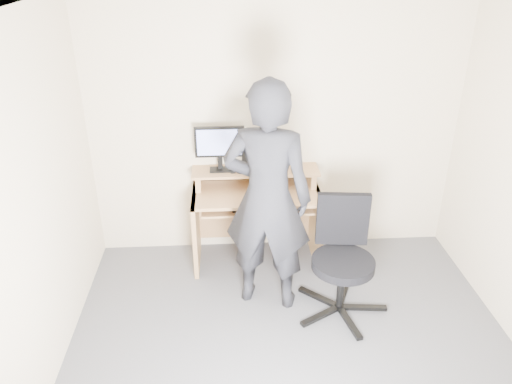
{
  "coord_description": "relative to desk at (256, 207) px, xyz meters",
  "views": [
    {
      "loc": [
        -0.47,
        -2.7,
        2.83
      ],
      "look_at": [
        -0.23,
        1.05,
        0.95
      ],
      "focal_mm": 35.0,
      "sensor_mm": 36.0,
      "label": 1
    }
  ],
  "objects": [
    {
      "name": "person",
      "position": [
        0.05,
        -0.69,
        0.44
      ],
      "size": [
        0.82,
        0.65,
        1.98
      ],
      "primitive_type": "imported",
      "rotation": [
        0.0,
        0.0,
        2.87
      ],
      "color": "black",
      "rests_on": "ground"
    },
    {
      "name": "monitor",
      "position": [
        -0.33,
        0.07,
        0.62
      ],
      "size": [
        0.46,
        0.13,
        0.43
      ],
      "rotation": [
        0.0,
        0.0,
        -0.0
      ],
      "color": "black",
      "rests_on": "desk"
    },
    {
      "name": "office_chair",
      "position": [
        0.66,
        -0.83,
        -0.01
      ],
      "size": [
        0.77,
        0.78,
        0.98
      ],
      "rotation": [
        0.0,
        0.0,
        -0.1
      ],
      "color": "black",
      "rests_on": "ground"
    },
    {
      "name": "headphones",
      "position": [
        -0.08,
        0.15,
        0.37
      ],
      "size": [
        0.17,
        0.17,
        0.06
      ],
      "primitive_type": "torus",
      "rotation": [
        0.26,
        0.0,
        -0.12
      ],
      "color": "silver",
      "rests_on": "desk"
    },
    {
      "name": "travel_mug",
      "position": [
        0.11,
        0.06,
        0.45
      ],
      "size": [
        0.08,
        0.08,
        0.17
      ],
      "primitive_type": "cylinder",
      "rotation": [
        0.0,
        0.0,
        0.01
      ],
      "color": "#BABABF",
      "rests_on": "desk"
    },
    {
      "name": "back_wall",
      "position": [
        0.2,
        0.22,
        0.7
      ],
      "size": [
        3.5,
        0.02,
        2.5
      ],
      "primitive_type": "cube",
      "color": "beige",
      "rests_on": "ground"
    },
    {
      "name": "external_drive",
      "position": [
        -0.08,
        0.09,
        0.46
      ],
      "size": [
        0.1,
        0.14,
        0.2
      ],
      "primitive_type": "cube",
      "rotation": [
        0.0,
        0.0,
        -0.23
      ],
      "color": "black",
      "rests_on": "desk"
    },
    {
      "name": "ground",
      "position": [
        0.2,
        -1.53,
        -0.55
      ],
      "size": [
        3.5,
        3.5,
        0.0
      ],
      "primitive_type": "plane",
      "color": "#57575C",
      "rests_on": "ground"
    },
    {
      "name": "mouse",
      "position": [
        0.42,
        -0.18,
        0.22
      ],
      "size": [
        0.11,
        0.08,
        0.04
      ],
      "primitive_type": "ellipsoid",
      "rotation": [
        0.0,
        0.0,
        -0.23
      ],
      "color": "black",
      "rests_on": "desk"
    },
    {
      "name": "desk",
      "position": [
        0.0,
        0.0,
        0.0
      ],
      "size": [
        1.2,
        0.6,
        0.91
      ],
      "color": "tan",
      "rests_on": "ground"
    },
    {
      "name": "charger",
      "position": [
        -0.21,
        0.01,
        0.38
      ],
      "size": [
        0.05,
        0.04,
        0.03
      ],
      "primitive_type": "cube",
      "rotation": [
        0.0,
        0.0,
        0.06
      ],
      "color": "black",
      "rests_on": "desk"
    },
    {
      "name": "smartphone",
      "position": [
        0.37,
        0.02,
        0.37
      ],
      "size": [
        0.07,
        0.13,
        0.01
      ],
      "primitive_type": "cube",
      "rotation": [
        0.0,
        0.0,
        -0.02
      ],
      "color": "black",
      "rests_on": "desk"
    },
    {
      "name": "keyboard",
      "position": [
        -0.02,
        -0.17,
        0.12
      ],
      "size": [
        0.48,
        0.24,
        0.03
      ],
      "primitive_type": "cube",
      "rotation": [
        0.0,
        0.0,
        0.14
      ],
      "color": "black",
      "rests_on": "desk"
    },
    {
      "name": "ceiling",
      "position": [
        0.2,
        -1.53,
        1.95
      ],
      "size": [
        3.5,
        3.5,
        0.02
      ],
      "primitive_type": "cube",
      "color": "white",
      "rests_on": "back_wall"
    }
  ]
}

